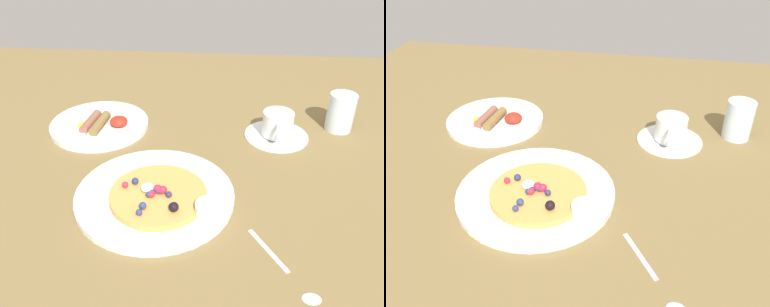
% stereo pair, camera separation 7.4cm
% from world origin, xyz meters
% --- Properties ---
extents(ground_plane, '(1.52, 1.48, 0.03)m').
position_xyz_m(ground_plane, '(0.00, 0.00, -0.01)').
color(ground_plane, brown).
extents(pancake_plate, '(0.30, 0.30, 0.01)m').
position_xyz_m(pancake_plate, '(-0.03, -0.07, 0.01)').
color(pancake_plate, white).
rests_on(pancake_plate, ground_plane).
extents(pancake_with_berries, '(0.18, 0.18, 0.03)m').
position_xyz_m(pancake_with_berries, '(-0.02, -0.09, 0.02)').
color(pancake_with_berries, '#CA9648').
rests_on(pancake_with_berries, pancake_plate).
extents(syrup_ramekin, '(0.05, 0.05, 0.03)m').
position_xyz_m(syrup_ramekin, '(0.07, -0.13, 0.03)').
color(syrup_ramekin, white).
rests_on(syrup_ramekin, pancake_plate).
extents(breakfast_plate, '(0.24, 0.24, 0.01)m').
position_xyz_m(breakfast_plate, '(-0.21, 0.19, 0.01)').
color(breakfast_plate, white).
rests_on(breakfast_plate, ground_plane).
extents(fried_breakfast, '(0.14, 0.09, 0.03)m').
position_xyz_m(fried_breakfast, '(-0.20, 0.17, 0.02)').
color(fried_breakfast, brown).
rests_on(fried_breakfast, breakfast_plate).
extents(coffee_saucer, '(0.15, 0.15, 0.01)m').
position_xyz_m(coffee_saucer, '(0.22, 0.18, 0.00)').
color(coffee_saucer, white).
rests_on(coffee_saucer, ground_plane).
extents(coffee_cup, '(0.07, 0.10, 0.06)m').
position_xyz_m(coffee_cup, '(0.22, 0.18, 0.04)').
color(coffee_cup, white).
rests_on(coffee_cup, coffee_saucer).
extents(teaspoon, '(0.10, 0.15, 0.01)m').
position_xyz_m(teaspoon, '(0.21, -0.25, 0.00)').
color(teaspoon, silver).
rests_on(teaspoon, ground_plane).
extents(water_glass, '(0.06, 0.06, 0.09)m').
position_xyz_m(water_glass, '(0.37, 0.23, 0.05)').
color(water_glass, silver).
rests_on(water_glass, ground_plane).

